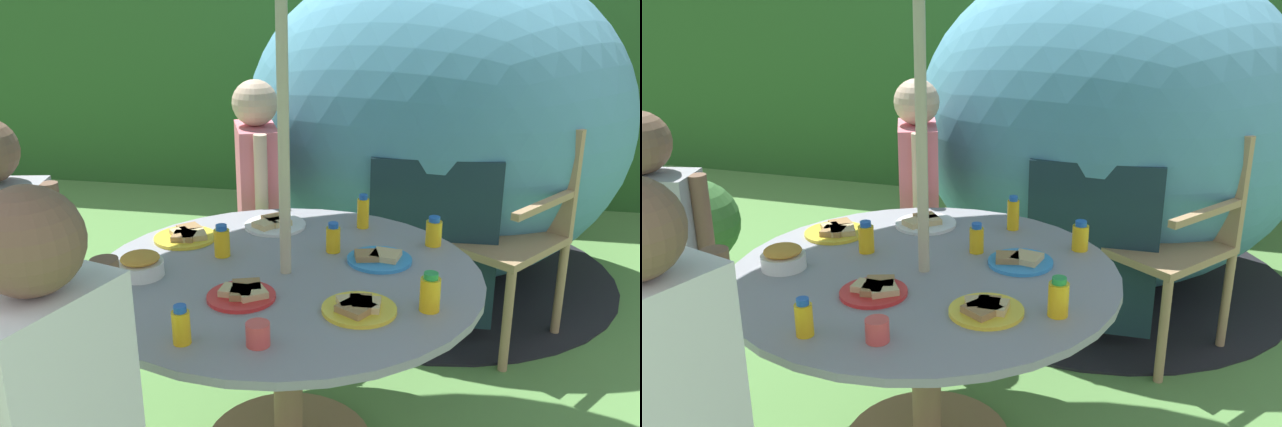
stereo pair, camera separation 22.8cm
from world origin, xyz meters
TOP-DOWN VIEW (x-y plane):
  - hedge_backdrop at (0.00, 3.27)m, footprint 9.00×0.70m
  - garden_table at (0.00, 0.00)m, footprint 1.27×1.27m
  - wooden_chair at (0.76, 1.06)m, footprint 0.72×0.71m
  - dome_tent at (0.42, 1.64)m, footprint 2.11×2.11m
  - potted_plant at (-1.52, 0.81)m, footprint 0.44×0.44m
  - child_in_pink_shirt at (-0.33, 0.84)m, footprint 0.27×0.38m
  - child_in_grey_shirt at (-0.87, -0.20)m, footprint 0.40×0.24m
  - child_in_white_shirt at (-0.26, -0.92)m, footprint 0.26×0.41m
  - snack_bowl at (-0.45, -0.11)m, footprint 0.15×0.15m
  - plate_near_left at (0.27, -0.23)m, footprint 0.22×0.22m
  - plate_back_edge at (-0.14, 0.40)m, footprint 0.23×0.23m
  - plate_center_back at (0.29, 0.14)m, footprint 0.22×0.22m
  - plate_front_edge at (-0.08, -0.20)m, footprint 0.21×0.21m
  - plate_mid_right at (-0.42, 0.22)m, footprint 0.22×0.22m
  - juice_bottle_near_right at (0.47, -0.18)m, footprint 0.06×0.06m
  - juice_bottle_far_left at (0.19, 0.46)m, footprint 0.05×0.05m
  - juice_bottle_far_right at (0.46, 0.32)m, footprint 0.06×0.06m
  - juice_bottle_center_front at (0.12, 0.20)m, footprint 0.05×0.05m
  - juice_bottle_mid_left at (-0.24, 0.09)m, footprint 0.05×0.05m
  - juice_bottle_spot_a at (-0.16, -0.49)m, footprint 0.05×0.05m
  - cup_near at (0.04, -0.46)m, footprint 0.06×0.06m

SIDE VIEW (x-z plane):
  - potted_plant at x=-1.52m, z-range 0.05..0.67m
  - garden_table at x=0.00m, z-range 0.17..0.85m
  - wooden_chair at x=0.76m, z-range 0.07..1.05m
  - plate_center_back at x=0.29m, z-range 0.68..0.71m
  - plate_back_edge at x=-0.14m, z-range 0.68..0.71m
  - plate_mid_right at x=-0.42m, z-range 0.68..0.71m
  - plate_near_left at x=0.27m, z-range 0.68..0.71m
  - plate_front_edge at x=-0.08m, z-range 0.68..0.71m
  - cup_near at x=0.04m, z-range 0.68..0.75m
  - snack_bowl at x=-0.45m, z-range 0.68..0.76m
  - juice_bottle_center_front at x=0.12m, z-range 0.68..0.78m
  - juice_bottle_far_right at x=0.46m, z-range 0.68..0.79m
  - juice_bottle_spot_a at x=-0.16m, z-range 0.68..0.79m
  - juice_bottle_mid_left at x=-0.24m, z-range 0.68..0.79m
  - juice_bottle_near_right at x=0.47m, z-range 0.68..0.80m
  - juice_bottle_far_left at x=0.19m, z-range 0.68..0.81m
  - child_in_pink_shirt at x=-0.33m, z-range 0.16..1.33m
  - child_in_grey_shirt at x=-0.87m, z-range 0.17..1.36m
  - child_in_white_shirt at x=-0.26m, z-range 0.17..1.41m
  - dome_tent at x=0.42m, z-range -0.01..1.71m
  - hedge_backdrop at x=0.00m, z-range 0.00..2.00m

